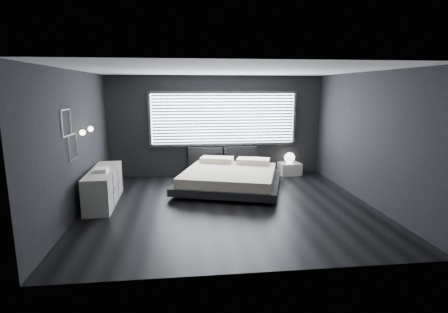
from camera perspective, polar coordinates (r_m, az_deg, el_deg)
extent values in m
plane|color=black|center=(7.48, 0.75, -8.04)|extent=(6.00, 6.00, 0.00)
plane|color=white|center=(7.07, 0.81, 13.91)|extent=(6.00, 6.00, 0.00)
cube|color=black|center=(9.86, -1.26, 4.99)|extent=(6.00, 0.04, 2.80)
cube|color=black|center=(4.48, 5.26, -2.60)|extent=(6.00, 0.04, 2.80)
cube|color=black|center=(7.39, -22.98, 2.02)|extent=(0.04, 5.50, 2.80)
cube|color=black|center=(8.09, 22.39, 2.78)|extent=(0.04, 5.50, 2.80)
cube|color=white|center=(9.84, -0.09, 6.20)|extent=(4.00, 0.02, 1.38)
cube|color=#47474C|center=(9.79, -12.09, 5.94)|extent=(0.06, 0.08, 1.48)
cube|color=#47474C|center=(10.24, 11.42, 6.18)|extent=(0.06, 0.08, 1.48)
cube|color=#47474C|center=(9.77, -0.07, 10.46)|extent=(4.14, 0.08, 0.06)
cube|color=#47474C|center=(9.90, -0.07, 1.98)|extent=(4.14, 0.08, 0.06)
cube|color=silver|center=(9.78, -0.05, 6.17)|extent=(3.94, 0.03, 1.32)
cube|color=black|center=(9.85, -3.05, 0.08)|extent=(0.96, 0.16, 0.52)
cube|color=black|center=(9.96, 2.70, 0.21)|extent=(0.96, 0.16, 0.52)
cylinder|color=silver|center=(7.40, -22.62, 3.62)|extent=(0.10, 0.02, 0.02)
sphere|color=#FFE5B7|center=(7.38, -22.09, 3.64)|extent=(0.11, 0.11, 0.11)
cylinder|color=silver|center=(7.97, -21.45, 4.19)|extent=(0.10, 0.02, 0.02)
sphere|color=#FFE5B7|center=(7.96, -20.96, 4.21)|extent=(0.11, 0.11, 0.11)
cube|color=#47474C|center=(6.79, -24.50, 6.95)|extent=(0.01, 0.46, 0.02)
cube|color=#47474C|center=(6.83, -24.19, 3.11)|extent=(0.01, 0.46, 0.02)
cube|color=#47474C|center=(7.03, -23.78, 5.23)|extent=(0.01, 0.02, 0.46)
cube|color=#47474C|center=(6.59, -24.94, 4.81)|extent=(0.01, 0.02, 0.46)
cube|color=#47474C|center=(7.07, -23.58, 3.32)|extent=(0.01, 0.46, 0.02)
cube|color=#47474C|center=(7.14, -23.30, -0.34)|extent=(0.01, 0.46, 0.02)
cube|color=#47474C|center=(7.32, -22.93, 1.78)|extent=(0.01, 0.02, 0.46)
cube|color=#47474C|center=(6.89, -23.98, 1.16)|extent=(0.01, 0.02, 0.46)
cube|color=black|center=(8.03, -7.64, -6.46)|extent=(0.16, 0.16, 0.09)
cube|color=black|center=(7.65, 7.41, -7.35)|extent=(0.16, 0.16, 0.09)
cube|color=black|center=(9.74, -4.20, -3.24)|extent=(0.16, 0.16, 0.09)
cube|color=black|center=(9.43, 8.11, -3.80)|extent=(0.16, 0.16, 0.09)
cube|color=black|center=(8.61, 0.89, -4.24)|extent=(2.98, 2.91, 0.17)
cube|color=beige|center=(8.56, 0.89, -2.97)|extent=(2.68, 2.68, 0.22)
cube|color=#ECE3C3|center=(9.42, -1.15, -0.52)|extent=(0.95, 0.69, 0.14)
cube|color=#ECE3C3|center=(9.27, 4.80, -0.75)|extent=(0.95, 0.69, 0.14)
cube|color=silver|center=(10.22, 10.63, -1.97)|extent=(0.63, 0.54, 0.35)
sphere|color=white|center=(10.16, 10.65, -0.18)|extent=(0.30, 0.30, 0.30)
cube|color=silver|center=(7.97, -19.03, -4.67)|extent=(0.56, 1.87, 0.74)
cube|color=#47474C|center=(7.92, -17.17, -4.64)|extent=(0.05, 1.83, 0.72)
cube|color=white|center=(7.73, -19.45, -2.17)|extent=(0.29, 0.37, 0.04)
cube|color=white|center=(7.70, -19.43, -1.93)|extent=(0.27, 0.35, 0.03)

